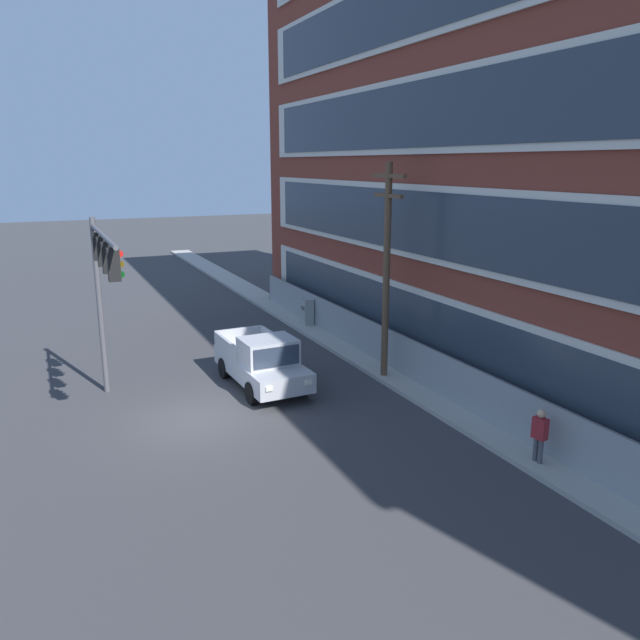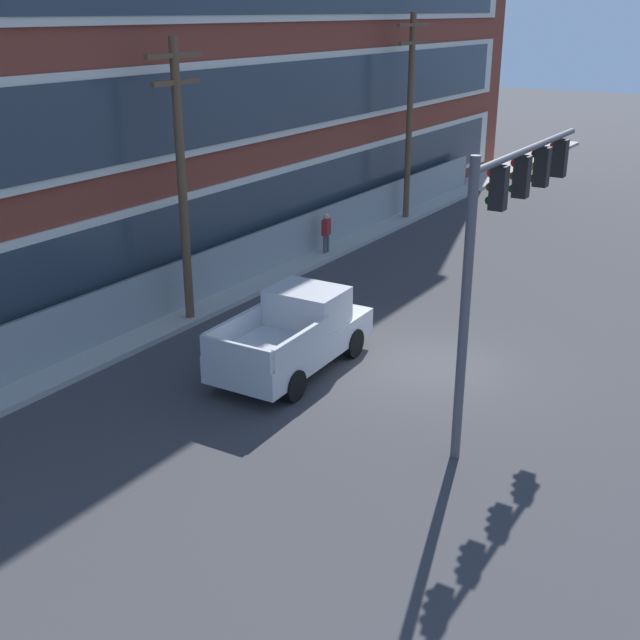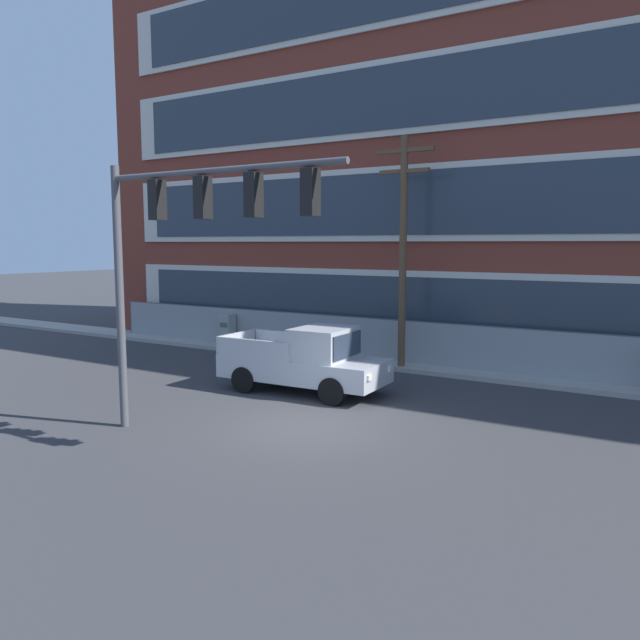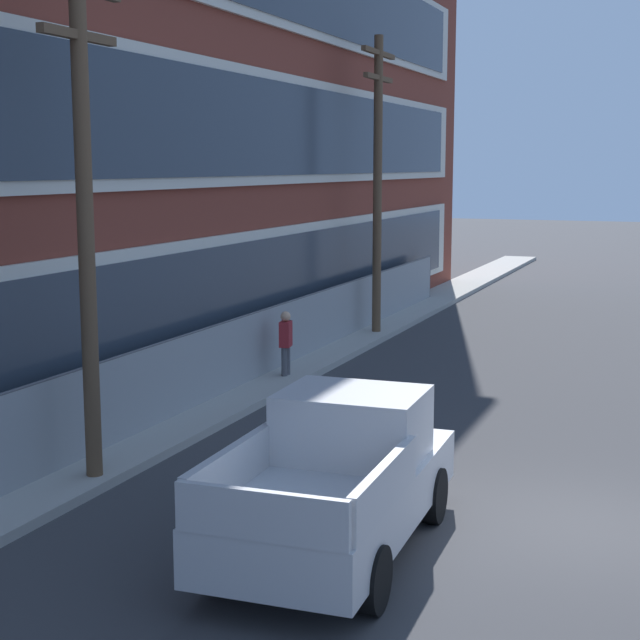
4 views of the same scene
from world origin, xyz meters
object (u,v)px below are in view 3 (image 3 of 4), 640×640
object	(u,v)px
utility_pole_near_corner	(403,244)
electrical_cabinet	(227,331)
traffic_signal_mast	(184,232)
pickup_truck_silver	(307,361)

from	to	relation	value
utility_pole_near_corner	electrical_cabinet	size ratio (longest dim) A/B	5.51
utility_pole_near_corner	electrical_cabinet	bearing A→B (deg)	177.28
traffic_signal_mast	utility_pole_near_corner	xyz separation A→B (m)	(0.84, 9.95, -0.26)
traffic_signal_mast	pickup_truck_silver	xyz separation A→B (m)	(-0.23, 5.37, -3.81)
electrical_cabinet	utility_pole_near_corner	bearing A→B (deg)	-2.72
utility_pole_near_corner	electrical_cabinet	world-z (taller)	utility_pole_near_corner
pickup_truck_silver	electrical_cabinet	xyz separation A→B (m)	(-7.30, 4.98, -0.21)
pickup_truck_silver	utility_pole_near_corner	size ratio (longest dim) A/B	0.64
utility_pole_near_corner	electrical_cabinet	distance (m)	9.19
utility_pole_near_corner	pickup_truck_silver	bearing A→B (deg)	-103.16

